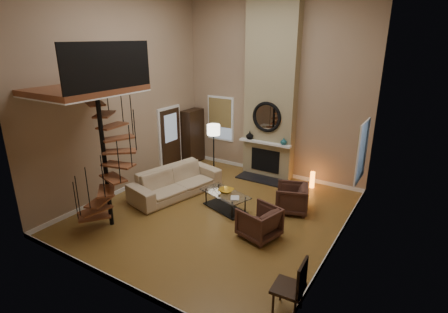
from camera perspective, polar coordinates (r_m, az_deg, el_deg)
The scene contains 32 objects.
ground at distance 9.11m, azimuth -1.35°, elevation -9.08°, with size 6.00×6.50×0.01m, color olive.
back_wall at distance 11.01m, azimuth 8.01°, elevation 10.79°, with size 6.00×0.02×5.50m, color #9C8265.
front_wall at distance 5.83m, azimuth -19.35°, elevation 2.66°, with size 6.00×0.02×5.50m, color #9C8265.
left_wall at distance 10.13m, azimuth -16.02°, elevation 9.55°, with size 0.02×6.50×5.50m, color #9C8265.
right_wall at distance 7.03m, azimuth 19.48°, elevation 5.32°, with size 0.02×6.50×5.50m, color #9C8265.
baseboard_back at distance 11.68m, azimuth 7.39°, elevation -2.38°, with size 6.00×0.02×0.12m, color white.
baseboard_front at distance 7.04m, azimuth -16.80°, elevation -18.83°, with size 6.00×0.02×0.12m, color white.
baseboard_left at distance 10.86m, azimuth -14.71°, elevation -4.56°, with size 0.02×6.50×0.12m, color white.
baseboard_right at distance 8.06m, azimuth 17.27°, elevation -13.57°, with size 0.02×6.50×0.12m, color white.
chimney_breast at distance 10.84m, azimuth 7.59°, elevation 10.68°, with size 1.60×0.38×5.50m, color #92855F.
hearth at distance 11.13m, azimuth 5.93°, elevation -3.64°, with size 1.50×0.60×0.04m, color black.
firebox at distance 11.19m, azimuth 6.67°, elevation -0.65°, with size 0.95×0.02×0.72m, color black.
mantel at distance 10.94m, azimuth 6.61°, elevation 2.20°, with size 1.70×0.18×0.06m, color white.
mirror_frame at distance 10.79m, azimuth 6.91°, elevation 6.35°, with size 0.94×0.94×0.10m, color black.
mirror_disc at distance 10.80m, azimuth 6.93°, elevation 6.36°, with size 0.80×0.80×0.01m, color white.
vase_left at distance 11.16m, azimuth 4.18°, elevation 3.44°, with size 0.24×0.24×0.25m, color black.
vase_right at distance 10.70m, azimuth 9.63°, elevation 2.44°, with size 0.20×0.20×0.21m, color #195058.
window_back at distance 12.08m, azimuth -0.58°, elevation 6.25°, with size 1.02×0.06×1.52m.
window_right at distance 9.23m, azimuth 21.43°, elevation 0.90°, with size 0.06×1.02×1.52m.
entry_door at distance 11.73m, azimuth -8.68°, elevation 2.74°, with size 0.10×1.05×2.16m.
loft at distance 8.20m, azimuth -21.07°, elevation 10.40°, with size 1.70×2.20×1.09m.
spiral_stair at distance 8.31m, azimuth -18.75°, elevation 0.44°, with size 1.47×1.47×4.06m.
hutch at distance 12.40m, azimuth -5.03°, elevation 3.31°, with size 0.39×0.83×1.86m, color black.
sofa at distance 10.04m, azimuth -7.75°, elevation -4.00°, with size 2.62×1.03×0.77m, color tan.
armchair_near at distance 9.20m, azimuth 11.35°, elevation -6.71°, with size 0.78×0.80×0.73m, color #492B21.
armchair_far at distance 7.95m, azimuth 6.10°, elevation -10.75°, with size 0.78×0.80×0.73m, color #492B21.
coffee_table at distance 9.16m, azimuth 0.17°, elevation -6.89°, with size 1.45×1.02×0.48m.
bowl at distance 9.11m, azimuth 0.34°, elevation -5.57°, with size 0.38×0.38×0.09m, color gold.
book at distance 8.81m, azimuth 1.61°, elevation -6.73°, with size 0.21×0.28×0.03m, color gray.
floor_lamp at distance 10.87m, azimuth -1.70°, elevation 3.67°, with size 0.40×0.40×1.71m.
accent_lamp at distance 10.75m, azimuth 14.09°, elevation -3.66°, with size 0.14×0.14×0.49m, color orange.
side_chair at distance 6.05m, azimuth 11.24°, elevation -19.79°, with size 0.51×0.51×1.01m.
Camera 1 is at (4.43, -6.72, 4.28)m, focal length 28.25 mm.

